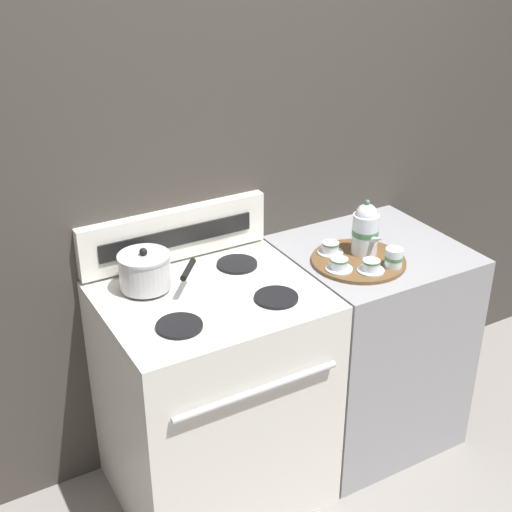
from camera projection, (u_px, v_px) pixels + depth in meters
ground_plane at (287, 455)px, 3.04m from camera, size 6.00×6.00×0.00m
wall_back at (247, 189)px, 2.81m from camera, size 6.00×0.05×2.20m
stove at (214, 396)px, 2.69m from camera, size 0.76×0.66×0.90m
control_panel at (175, 234)px, 2.67m from camera, size 0.75×0.05×0.20m
side_counter at (367, 343)px, 3.01m from camera, size 0.66×0.63×0.89m
saucepan at (145, 271)px, 2.49m from camera, size 0.27×0.25×0.15m
serving_tray at (358, 261)px, 2.70m from camera, size 0.36×0.36×0.01m
teapot at (366, 229)px, 2.70m from camera, size 0.10×0.16×0.22m
teacup_left at (339, 264)px, 2.61m from camera, size 0.10×0.10×0.04m
teacup_right at (371, 266)px, 2.60m from camera, size 0.10×0.10×0.04m
teacup_front at (330, 248)px, 2.74m from camera, size 0.10×0.10×0.04m
creamer_jug at (394, 258)px, 2.63m from camera, size 0.07×0.07×0.07m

